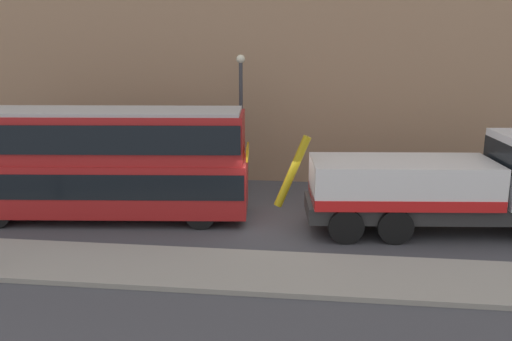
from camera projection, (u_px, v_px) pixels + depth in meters
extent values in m
plane|color=#424247|center=(276.00, 225.00, 19.53)|extent=(120.00, 120.00, 0.00)
cube|color=gray|center=(264.00, 272.00, 15.47)|extent=(60.00, 2.80, 0.15)
cube|color=#9E7A5B|center=(290.00, 3.00, 23.96)|extent=(60.00, 1.20, 16.00)
cube|color=#2D2D2D|center=(438.00, 208.00, 18.64)|extent=(9.18, 3.11, 0.55)
cube|color=silver|center=(402.00, 181.00, 18.42)|extent=(6.33, 3.21, 1.40)
cube|color=red|center=(401.00, 195.00, 18.55)|extent=(6.34, 3.26, 0.36)
cylinder|color=#B79914|center=(292.00, 172.00, 18.41)|extent=(1.26, 0.40, 2.52)
cylinder|color=black|center=(381.00, 206.00, 19.81)|extent=(1.19, 0.46, 1.16)
cylinder|color=black|center=(395.00, 226.00, 17.65)|extent=(1.19, 0.46, 1.16)
cylinder|color=black|center=(337.00, 205.00, 19.83)|extent=(1.19, 0.46, 1.16)
cylinder|color=black|center=(346.00, 226.00, 17.68)|extent=(1.19, 0.46, 1.16)
cube|color=#AD1E1E|center=(97.00, 185.00, 19.92)|extent=(11.20, 3.61, 1.90)
cube|color=#AD1E1E|center=(94.00, 136.00, 19.49)|extent=(10.97, 3.49, 1.70)
cube|color=black|center=(97.00, 178.00, 19.86)|extent=(11.09, 3.65, 0.90)
cube|color=black|center=(93.00, 134.00, 19.46)|extent=(10.87, 3.62, 1.00)
cube|color=#B2B2B2|center=(92.00, 111.00, 19.27)|extent=(10.74, 3.36, 0.12)
cube|color=yellow|center=(247.00, 152.00, 19.53)|extent=(0.21, 1.50, 0.44)
cylinder|color=black|center=(207.00, 197.00, 21.10)|extent=(1.07, 0.40, 1.04)
cylinder|color=black|center=(200.00, 215.00, 19.00)|extent=(1.07, 0.40, 1.04)
cylinder|color=black|center=(23.00, 196.00, 21.21)|extent=(1.07, 0.40, 1.04)
cylinder|color=#38383D|center=(241.00, 128.00, 23.33)|extent=(0.16, 0.16, 5.50)
sphere|color=#EAE5C6|center=(241.00, 59.00, 22.63)|extent=(0.36, 0.36, 0.36)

